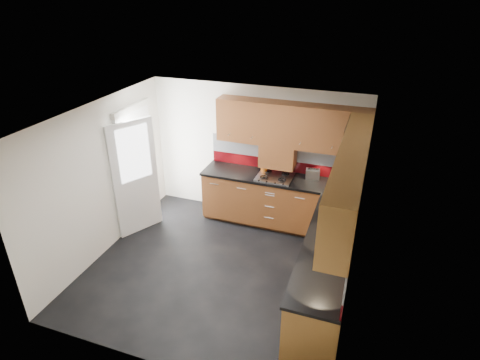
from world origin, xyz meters
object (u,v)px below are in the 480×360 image
at_px(food_processor, 339,210).
at_px(toaster, 313,174).
at_px(utensil_pot, 264,167).
at_px(gas_hob, 275,177).

bearing_deg(food_processor, toaster, 115.95).
height_order(utensil_pot, toaster, utensil_pot).
relative_size(toaster, food_processor, 0.77).
relative_size(utensil_pot, toaster, 1.60).
bearing_deg(toaster, utensil_pot, -176.70).
xyz_separation_m(gas_hob, toaster, (0.61, 0.19, 0.07)).
bearing_deg(toaster, gas_hob, -162.98).
bearing_deg(gas_hob, toaster, 17.02).
distance_m(gas_hob, toaster, 0.64).
bearing_deg(utensil_pot, gas_hob, -30.89).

